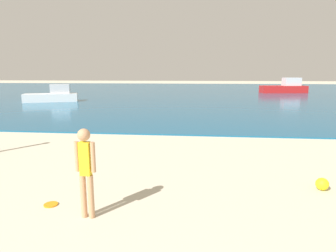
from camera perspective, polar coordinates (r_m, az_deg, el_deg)
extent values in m
cube|color=#14567F|center=(41.64, 5.41, 7.05)|extent=(160.00, 60.00, 0.06)
cylinder|color=tan|center=(5.47, -16.76, -13.46)|extent=(0.11, 0.11, 0.81)
cylinder|color=tan|center=(5.41, -15.35, -13.65)|extent=(0.11, 0.11, 0.81)
cube|color=yellow|center=(5.19, -16.46, -6.37)|extent=(0.19, 0.13, 0.61)
sphere|color=tan|center=(5.09, -16.72, -1.72)|extent=(0.22, 0.22, 0.22)
cylinder|color=tan|center=(5.25, -17.97, -5.89)|extent=(0.08, 0.08, 0.54)
cylinder|color=tan|center=(5.12, -14.96, -6.14)|extent=(0.08, 0.08, 0.54)
cylinder|color=orange|center=(6.29, -22.67, -14.48)|extent=(0.27, 0.27, 0.03)
cube|color=white|center=(27.74, -22.61, 5.33)|extent=(4.80, 3.00, 0.73)
cube|color=silver|center=(27.59, -21.02, 7.04)|extent=(1.91, 1.55, 0.82)
cube|color=red|center=(40.36, 22.32, 6.91)|extent=(6.04, 2.66, 0.93)
cube|color=silver|center=(40.76, 23.77, 8.23)|extent=(2.26, 1.58, 1.05)
sphere|color=yellow|center=(7.34, 28.80, -10.28)|extent=(0.28, 0.28, 0.28)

